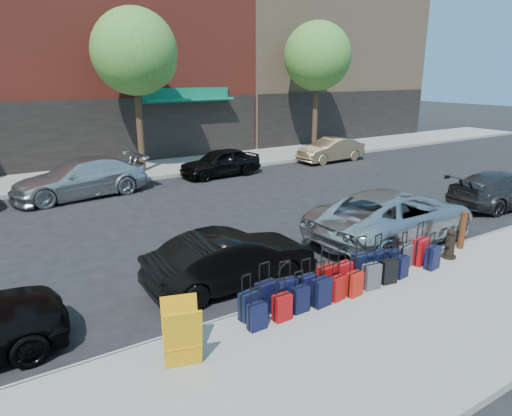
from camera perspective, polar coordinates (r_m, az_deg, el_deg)
ground at (r=13.86m, az=-2.79°, el=-3.01°), size 120.00×120.00×0.00m
sidewalk_near at (r=9.29m, az=18.33°, el=-13.82°), size 60.00×4.00×0.15m
sidewalk_far at (r=22.76m, az=-15.53°, el=4.41°), size 60.00×4.00×0.15m
curb_near at (r=10.49m, az=9.72°, el=-9.52°), size 60.00×0.08×0.15m
curb_far at (r=20.88m, az=-13.84°, el=3.47°), size 60.00×0.08×0.15m
building_right at (r=37.20m, az=5.15°, el=23.24°), size 15.00×12.12×18.00m
tree_center at (r=22.03m, az=-14.56°, el=18.09°), size 3.80×3.80×7.27m
tree_right at (r=27.30m, az=7.90°, el=18.06°), size 3.80×3.80×7.27m
suitcase_front_0 at (r=8.79m, az=-0.94°, el=-12.08°), size 0.40×0.27×0.90m
suitcase_front_1 at (r=8.99m, az=1.31°, el=-11.10°), size 0.45×0.27×1.03m
suitcase_front_2 at (r=9.19m, az=3.77°, el=-10.59°), size 0.43×0.28×0.98m
suitcase_front_3 at (r=9.45m, az=6.40°, el=-9.96°), size 0.38×0.21×0.92m
suitcase_front_4 at (r=9.84m, az=8.83°, el=-8.82°), size 0.43×0.26×0.99m
suitcase_front_5 at (r=10.14m, az=10.85°, el=-8.22°), size 0.40×0.23×0.93m
suitcase_front_6 at (r=10.50m, az=13.09°, el=-7.25°), size 0.46×0.29×1.05m
suitcase_front_7 at (r=10.77m, az=15.13°, el=-6.81°), size 0.47×0.31×1.03m
suitcase_front_8 at (r=11.16m, az=16.60°, el=-6.36°), size 0.37×0.21×0.88m
suitcase_front_9 at (r=11.52m, az=18.15°, el=-5.76°), size 0.40×0.27×0.88m
suitcase_front_10 at (r=11.81m, az=19.90°, el=-5.11°), size 0.47×0.31×1.06m
suitcase_back_0 at (r=8.49m, az=0.11°, el=-13.40°), size 0.34×0.20×0.81m
suitcase_back_1 at (r=8.78m, az=3.28°, el=-12.29°), size 0.35×0.21×0.84m
suitcase_back_2 at (r=9.08m, az=5.52°, el=-11.29°), size 0.36×0.21×0.84m
suitcase_back_3 at (r=9.33m, az=8.18°, el=-10.36°), size 0.41×0.26×0.94m
suitcase_back_4 at (r=9.62m, az=10.12°, el=-9.85°), size 0.37×0.24×0.82m
suitcase_back_5 at (r=9.86m, az=12.21°, el=-9.26°), size 0.37×0.24×0.84m
suitcase_back_6 at (r=10.24m, az=14.22°, el=-8.27°), size 0.40×0.26×0.90m
suitcase_back_7 at (r=10.59m, az=16.21°, el=-7.62°), size 0.40×0.27×0.88m
suitcase_back_8 at (r=10.96m, az=17.71°, el=-7.04°), size 0.36×0.24×0.81m
suitcase_back_10 at (r=11.66m, az=21.20°, el=-5.81°), size 0.40×0.27×0.89m
fire_hydrant at (r=12.47m, az=23.09°, el=-4.18°), size 0.40×0.35×0.78m
bollard at (r=13.20m, az=24.40°, el=-2.47°), size 0.19×0.19×1.01m
display_rack at (r=7.58m, az=-9.26°, el=-15.30°), size 0.75×0.79×1.05m
car_near_1 at (r=10.24m, az=-3.11°, el=-6.49°), size 3.87×1.37×1.27m
car_near_2 at (r=13.48m, az=16.84°, el=-0.94°), size 5.59×2.90×1.50m
car_near_3 at (r=18.52m, az=28.53°, el=2.05°), size 4.57×2.32×1.27m
car_far_1 at (r=18.87m, az=-21.13°, el=3.52°), size 5.32×2.70×1.48m
car_far_2 at (r=21.27m, az=-4.48°, el=5.72°), size 3.87×1.70×1.30m
car_far_3 at (r=25.08m, az=9.34°, el=7.18°), size 3.89×1.44×1.27m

